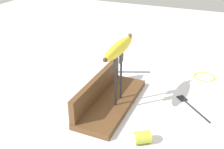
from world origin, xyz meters
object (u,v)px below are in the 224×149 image
at_px(fork_fallen_far, 189,104).
at_px(wire_coil, 205,76).
at_px(fork_fallen_near, 122,71).
at_px(banana_raised_center, 119,48).
at_px(fork_stand_center, 118,74).
at_px(banana_chunk_near, 142,137).

height_order(fork_fallen_far, wire_coil, fork_fallen_far).
relative_size(fork_fallen_near, fork_fallen_far, 1.39).
bearing_deg(banana_raised_center, fork_stand_center, -2.01).
distance_m(fork_stand_center, wire_coil, 0.44).
bearing_deg(wire_coil, banana_chunk_near, 165.90).
height_order(fork_stand_center, banana_raised_center, banana_raised_center).
bearing_deg(wire_coil, fork_stand_center, 143.53).
distance_m(banana_raised_center, fork_fallen_near, 0.34).
bearing_deg(fork_fallen_near, fork_fallen_far, -114.52).
relative_size(fork_stand_center, fork_fallen_far, 1.32).
relative_size(banana_raised_center, fork_fallen_far, 1.51).
distance_m(fork_fallen_far, wire_coil, 0.24).
xyz_separation_m(banana_chunk_near, wire_coil, (0.49, -0.12, -0.02)).
height_order(banana_chunk_near, wire_coil, banana_chunk_near).
bearing_deg(wire_coil, fork_fallen_far, 173.82).
bearing_deg(fork_fallen_near, wire_coil, -74.02).
bearing_deg(fork_fallen_far, fork_fallen_near, 65.48).
height_order(fork_fallen_near, banana_chunk_near, banana_chunk_near).
relative_size(fork_fallen_near, wire_coil, 2.11).
height_order(banana_raised_center, fork_fallen_near, banana_raised_center).
xyz_separation_m(fork_fallen_far, banana_chunk_near, (-0.25, 0.10, 0.01)).
height_order(fork_fallen_near, fork_fallen_far, same).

